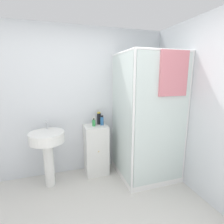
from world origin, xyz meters
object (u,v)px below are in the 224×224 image
(shampoo_bottle_blue, at_px, (102,121))
(lotion_bottle_white, at_px, (94,121))
(sink, at_px, (48,145))
(soap_dispenser, at_px, (94,123))
(shampoo_bottle_tall_black, at_px, (99,118))

(shampoo_bottle_blue, bearing_deg, lotion_bottle_white, 159.39)
(sink, xyz_separation_m, soap_dispenser, (0.75, 0.14, 0.25))
(sink, height_order, shampoo_bottle_blue, shampoo_bottle_blue)
(sink, relative_size, soap_dispenser, 7.26)
(sink, distance_m, shampoo_bottle_tall_black, 0.94)
(shampoo_bottle_blue, bearing_deg, soap_dispenser, -172.22)
(shampoo_bottle_tall_black, bearing_deg, lotion_bottle_white, -166.80)
(shampoo_bottle_tall_black, bearing_deg, soap_dispenser, -140.94)
(shampoo_bottle_blue, distance_m, lotion_bottle_white, 0.14)
(soap_dispenser, xyz_separation_m, lotion_bottle_white, (0.02, 0.07, 0.02))
(shampoo_bottle_tall_black, xyz_separation_m, lotion_bottle_white, (-0.09, -0.02, -0.03))
(soap_dispenser, relative_size, lotion_bottle_white, 0.82)
(shampoo_bottle_tall_black, height_order, shampoo_bottle_blue, shampoo_bottle_tall_black)
(soap_dispenser, distance_m, shampoo_bottle_tall_black, 0.15)
(shampoo_bottle_blue, bearing_deg, sink, -170.02)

